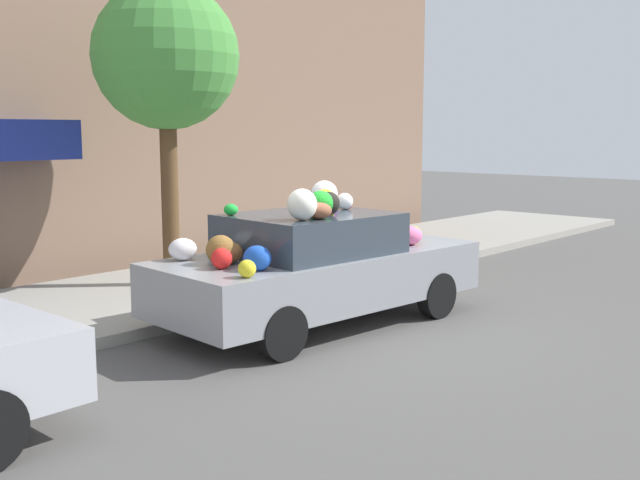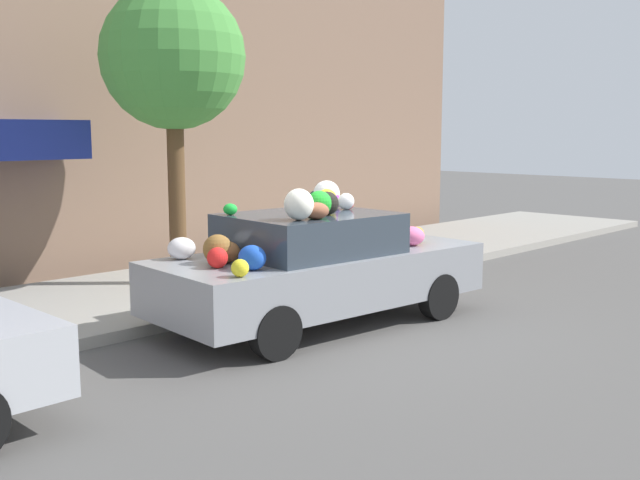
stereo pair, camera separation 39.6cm
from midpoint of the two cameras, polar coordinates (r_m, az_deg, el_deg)
ground_plane at (r=8.97m, az=1.73°, el=-6.53°), size 60.00×60.00×0.00m
sidewalk_curb at (r=10.92m, az=-8.74°, el=-3.57°), size 24.00×3.20×0.13m
building_facade at (r=12.47m, az=-15.89°, el=11.29°), size 18.00×1.20×6.13m
street_tree at (r=10.75m, az=-10.07°, el=13.41°), size 2.00×2.00×4.18m
fire_hydrant at (r=11.88m, az=4.59°, el=-0.51°), size 0.20×0.20×0.70m
art_car at (r=8.85m, az=1.07°, el=-1.91°), size 4.20×2.00×1.69m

